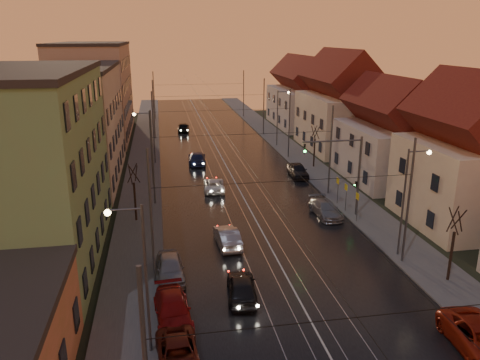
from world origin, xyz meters
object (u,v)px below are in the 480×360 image
parked_right_1 (326,209)px  driving_car_3 (197,158)px  street_lamp_1 (408,192)px  driving_car_2 (214,185)px  traffic_light_mast (349,167)px  driving_car_0 (242,287)px  parked_left_1 (178,355)px  street_lamp_0 (139,266)px  parked_left_2 (173,310)px  driving_car_1 (227,237)px  parked_right_2 (298,170)px  street_lamp_2 (148,141)px  driving_car_4 (183,127)px  street_lamp_3 (280,112)px  parked_left_3 (170,268)px

parked_right_1 → driving_car_3: bearing=114.7°
street_lamp_1 → parked_right_1: 9.85m
driving_car_2 → traffic_light_mast: bearing=143.2°
driving_car_0 → driving_car_2: (0.78, 20.89, -0.12)m
street_lamp_1 → parked_left_1: bearing=-150.9°
street_lamp_0 → driving_car_0: (5.72, 4.34, -4.15)m
parked_left_2 → driving_car_0: bearing=17.3°
driving_car_1 → parked_left_2: 10.23m
parked_left_1 → parked_right_2: parked_right_2 is taller
street_lamp_0 → parked_left_1: bearing=-36.7°
street_lamp_0 → parked_right_2: street_lamp_0 is taller
driving_car_3 → driving_car_2: bearing=98.3°
driving_car_1 → driving_car_2: 13.37m
parked_left_2 → parked_right_2: 29.93m
parked_left_1 → parked_left_2: parked_left_2 is taller
street_lamp_0 → street_lamp_1: 19.89m
street_lamp_2 → parked_left_2: bearing=-86.6°
traffic_light_mast → driving_car_4: (-11.94, 40.99, -3.84)m
street_lamp_1 → parked_right_2: 21.06m
traffic_light_mast → parked_right_2: bearing=92.8°
driving_car_3 → parked_left_1: bearing=87.7°
street_lamp_2 → street_lamp_3: 24.24m
street_lamp_1 → parked_left_3: (-16.70, -0.44, -4.14)m
street_lamp_3 → traffic_light_mast: size_ratio=1.11×
driving_car_0 → parked_right_1: driving_car_0 is taller
traffic_light_mast → parked_right_1: 4.29m
driving_car_4 → parked_right_2: 30.58m
street_lamp_2 → driving_car_3: (5.66, 8.08, -4.14)m
driving_car_2 → parked_right_2: (9.97, 3.35, 0.14)m
parked_right_2 → street_lamp_1: bearing=-83.3°
driving_car_1 → driving_car_2: size_ratio=0.98×
driving_car_1 → parked_left_3: bearing=40.9°
parked_left_1 → traffic_light_mast: bearing=45.0°
street_lamp_1 → parked_left_3: size_ratio=1.83×
driving_car_0 → driving_car_4: (-0.57, 52.64, 0.02)m
street_lamp_0 → parked_right_2: size_ratio=1.81×
street_lamp_2 → street_lamp_3: same height
street_lamp_3 → driving_car_2: 22.53m
driving_car_0 → driving_car_3: 31.74m
driving_car_1 → driving_car_2: (0.56, 13.36, -0.10)m
driving_car_4 → parked_left_3: 49.56m
street_lamp_3 → parked_right_1: street_lamp_3 is taller
street_lamp_3 → parked_left_3: bearing=-114.6°
street_lamp_3 → driving_car_4: bearing=135.1°
driving_car_1 → street_lamp_2: bearing=-73.0°
driving_car_3 → parked_right_1: size_ratio=1.11×
driving_car_4 → parked_left_1: (-3.53, -58.20, -0.15)m
street_lamp_0 → street_lamp_1: bearing=23.7°
driving_car_1 → driving_car_0: bearing=85.0°
street_lamp_1 → traffic_light_mast: (-1.11, 8.00, -0.29)m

